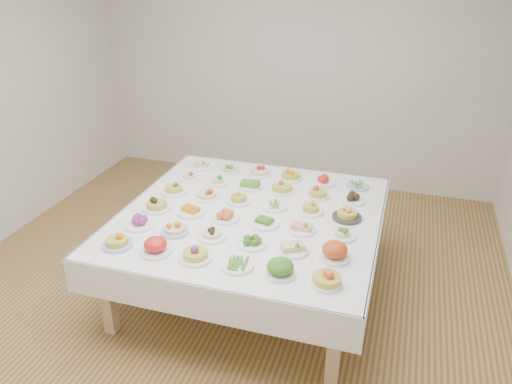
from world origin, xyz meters
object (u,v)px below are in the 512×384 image
(display_table, at_px, (251,221))
(dish_0, at_px, (117,240))
(dish_18, at_px, (173,187))
(dish_35, at_px, (358,186))

(display_table, xyz_separation_m, dish_0, (-0.78, -0.78, 0.12))
(dish_0, bearing_deg, display_table, 44.92)
(display_table, xyz_separation_m, dish_18, (-0.78, 0.16, 0.13))
(dish_18, bearing_deg, dish_35, 21.43)
(display_table, bearing_deg, dish_0, -135.08)
(dish_0, xyz_separation_m, dish_18, (0.00, 0.94, 0.00))
(display_table, bearing_deg, dish_35, 44.68)
(dish_18, bearing_deg, display_table, -11.73)
(dish_18, distance_m, dish_35, 1.69)
(dish_0, bearing_deg, dish_35, 44.80)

